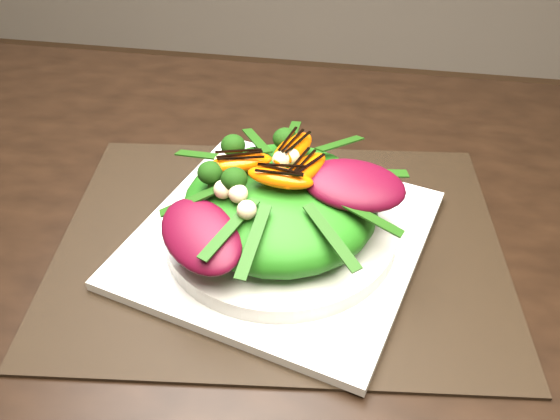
% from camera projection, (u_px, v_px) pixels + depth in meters
% --- Properties ---
extents(dining_table, '(1.60, 0.90, 0.75)m').
position_uv_depth(dining_table, '(148.00, 266.00, 0.63)').
color(dining_table, black).
rests_on(dining_table, floor).
extents(placemat, '(0.50, 0.40, 0.00)m').
position_uv_depth(placemat, '(280.00, 243.00, 0.63)').
color(placemat, black).
rests_on(placemat, dining_table).
extents(plate_base, '(0.35, 0.35, 0.01)m').
position_uv_depth(plate_base, '(280.00, 238.00, 0.62)').
color(plate_base, silver).
rests_on(plate_base, placemat).
extents(salad_bowl, '(0.27, 0.27, 0.02)m').
position_uv_depth(salad_bowl, '(280.00, 228.00, 0.61)').
color(salad_bowl, silver).
rests_on(salad_bowl, plate_base).
extents(lettuce_mound, '(0.21, 0.21, 0.07)m').
position_uv_depth(lettuce_mound, '(280.00, 205.00, 0.60)').
color(lettuce_mound, '#256B14').
rests_on(lettuce_mound, salad_bowl).
extents(radicchio_leaf, '(0.10, 0.07, 0.02)m').
position_uv_depth(radicchio_leaf, '(354.00, 185.00, 0.56)').
color(radicchio_leaf, '#440717').
rests_on(radicchio_leaf, lettuce_mound).
extents(orange_segment, '(0.07, 0.05, 0.02)m').
position_uv_depth(orange_segment, '(280.00, 167.00, 0.57)').
color(orange_segment, '#ED4E03').
rests_on(orange_segment, lettuce_mound).
extents(broccoli_floret, '(0.04, 0.04, 0.04)m').
position_uv_depth(broccoli_floret, '(218.00, 150.00, 0.60)').
color(broccoli_floret, '#173509').
rests_on(broccoli_floret, lettuce_mound).
extents(macadamia_nut, '(0.02, 0.02, 0.02)m').
position_uv_depth(macadamia_nut, '(293.00, 194.00, 0.54)').
color(macadamia_nut, '#FFE2B3').
rests_on(macadamia_nut, lettuce_mound).
extents(balsamic_drizzle, '(0.04, 0.02, 0.00)m').
position_uv_depth(balsamic_drizzle, '(280.00, 160.00, 0.57)').
color(balsamic_drizzle, black).
rests_on(balsamic_drizzle, orange_segment).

